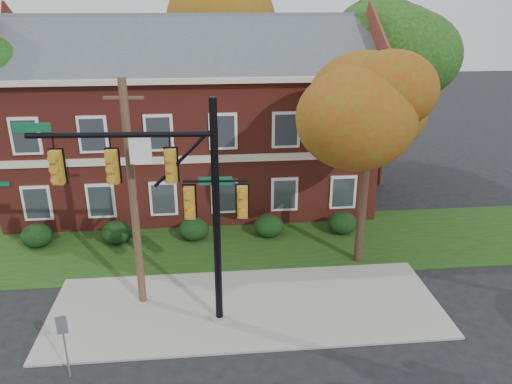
{
  "coord_description": "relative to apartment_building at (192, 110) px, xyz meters",
  "views": [
    {
      "loc": [
        -1.14,
        -14.27,
        10.48
      ],
      "look_at": [
        0.53,
        3.0,
        3.71
      ],
      "focal_mm": 35.0,
      "sensor_mm": 36.0,
      "label": 1
    }
  ],
  "objects": [
    {
      "name": "hedge_center",
      "position": [
        0.0,
        -5.25,
        -4.46
      ],
      "size": [
        1.4,
        1.26,
        1.05
      ],
      "primitive_type": "ellipsoid",
      "color": "black",
      "rests_on": "ground"
    },
    {
      "name": "sidewalk",
      "position": [
        2.0,
        -10.95,
        -4.95
      ],
      "size": [
        14.0,
        5.0,
        0.08
      ],
      "primitive_type": "cube",
      "color": "gray",
      "rests_on": "ground"
    },
    {
      "name": "tree_right_rear",
      "position": [
        11.31,
        0.86,
        3.13
      ],
      "size": [
        6.3,
        5.95,
        10.62
      ],
      "color": "black",
      "rests_on": "ground"
    },
    {
      "name": "grass_strip",
      "position": [
        2.0,
        -5.95,
        -4.97
      ],
      "size": [
        30.0,
        6.0,
        0.04
      ],
      "primitive_type": "cube",
      "color": "#193811",
      "rests_on": "ground"
    },
    {
      "name": "hedge_left",
      "position": [
        -3.5,
        -5.25,
        -4.46
      ],
      "size": [
        1.4,
        1.26,
        1.05
      ],
      "primitive_type": "ellipsoid",
      "color": "black",
      "rests_on": "ground"
    },
    {
      "name": "tree_near_right",
      "position": [
        7.22,
        -8.09,
        1.68
      ],
      "size": [
        4.5,
        4.25,
        8.58
      ],
      "color": "black",
      "rests_on": "ground"
    },
    {
      "name": "tree_far_rear",
      "position": [
        1.34,
        7.84,
        3.86
      ],
      "size": [
        6.84,
        6.46,
        11.52
      ],
      "color": "black",
      "rests_on": "ground"
    },
    {
      "name": "ground",
      "position": [
        2.0,
        -11.95,
        -4.99
      ],
      "size": [
        120.0,
        120.0,
        0.0
      ],
      "primitive_type": "plane",
      "color": "black",
      "rests_on": "ground"
    },
    {
      "name": "hedge_far_right",
      "position": [
        7.0,
        -5.25,
        -4.46
      ],
      "size": [
        1.4,
        1.26,
        1.05
      ],
      "primitive_type": "ellipsoid",
      "color": "black",
      "rests_on": "ground"
    },
    {
      "name": "hedge_far_left",
      "position": [
        -7.0,
        -5.25,
        -4.46
      ],
      "size": [
        1.4,
        1.26,
        1.05
      ],
      "primitive_type": "ellipsoid",
      "color": "black",
      "rests_on": "ground"
    },
    {
      "name": "utility_pole",
      "position": [
        -1.78,
        -10.21,
        -0.83
      ],
      "size": [
        1.28,
        0.3,
        8.19
      ],
      "rotation": [
        0.0,
        0.0,
        -0.11
      ],
      "color": "#4A3222",
      "rests_on": "ground"
    },
    {
      "name": "sign_post",
      "position": [
        -3.5,
        -13.95,
        -3.54
      ],
      "size": [
        0.31,
        0.08,
        2.13
      ],
      "rotation": [
        0.0,
        0.0,
        0.15
      ],
      "color": "slate",
      "rests_on": "ground"
    },
    {
      "name": "apartment_building",
      "position": [
        0.0,
        0.0,
        0.0
      ],
      "size": [
        18.8,
        8.8,
        9.74
      ],
      "color": "maroon",
      "rests_on": "ground"
    },
    {
      "name": "traffic_signal",
      "position": [
        -0.4,
        -11.54,
        -0.15
      ],
      "size": [
        6.98,
        0.77,
        7.79
      ],
      "rotation": [
        0.0,
        0.0,
        -0.06
      ],
      "color": "gray",
      "rests_on": "ground"
    },
    {
      "name": "hedge_right",
      "position": [
        3.5,
        -5.25,
        -4.46
      ],
      "size": [
        1.4,
        1.26,
        1.05
      ],
      "primitive_type": "ellipsoid",
      "color": "black",
      "rests_on": "ground"
    }
  ]
}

